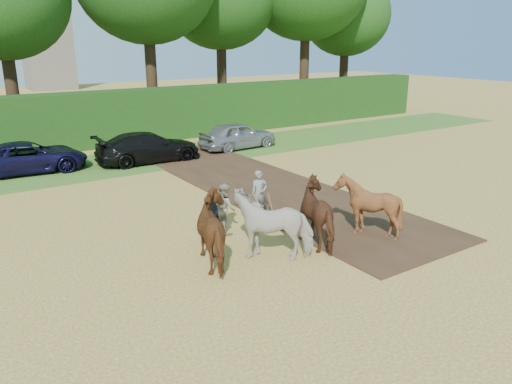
# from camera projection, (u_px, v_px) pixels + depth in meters

# --- Properties ---
(ground) EXTENTS (120.00, 120.00, 0.00)m
(ground) POSITION_uv_depth(u_px,v_px,m) (359.00, 253.00, 13.89)
(ground) COLOR gold
(ground) RESTS_ON ground
(earth_strip) EXTENTS (4.50, 17.00, 0.05)m
(earth_strip) POSITION_uv_depth(u_px,v_px,m) (261.00, 185.00, 20.24)
(earth_strip) COLOR #472D1C
(earth_strip) RESTS_ON ground
(grass_verge) EXTENTS (50.00, 5.00, 0.03)m
(grass_verge) POSITION_uv_depth(u_px,v_px,m) (158.00, 158.00, 25.00)
(grass_verge) COLOR #38601E
(grass_verge) RESTS_ON ground
(hedgerow) EXTENTS (46.00, 1.60, 3.00)m
(hedgerow) POSITION_uv_depth(u_px,v_px,m) (124.00, 117.00, 28.13)
(hedgerow) COLOR #14380F
(hedgerow) RESTS_ON ground
(spectator_near) EXTENTS (0.68, 0.83, 1.57)m
(spectator_near) POSITION_uv_depth(u_px,v_px,m) (225.00, 208.00, 15.18)
(spectator_near) COLOR #B1AB8B
(spectator_near) RESTS_ON ground
(spectator_far) EXTENTS (0.64, 0.97, 1.53)m
(spectator_far) POSITION_uv_depth(u_px,v_px,m) (214.00, 217.00, 14.44)
(spectator_far) COLOR #272B34
(spectator_far) RESTS_ON ground
(plough_team) EXTENTS (6.40, 4.50, 1.86)m
(plough_team) POSITION_uv_depth(u_px,v_px,m) (297.00, 217.00, 14.02)
(plough_team) COLOR #5D2F17
(plough_team) RESTS_ON ground
(parked_cars) EXTENTS (25.36, 3.53, 1.47)m
(parked_cars) POSITION_uv_depth(u_px,v_px,m) (52.00, 157.00, 22.06)
(parked_cars) COLOR silver
(parked_cars) RESTS_ON ground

